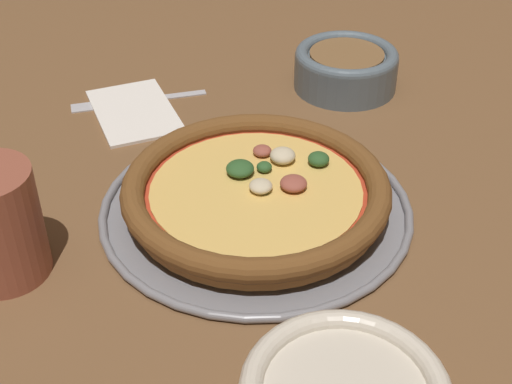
{
  "coord_description": "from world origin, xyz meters",
  "views": [
    {
      "loc": [
        0.36,
        -0.47,
        0.46
      ],
      "look_at": [
        0.0,
        0.0,
        0.03
      ],
      "focal_mm": 50.0,
      "sensor_mm": 36.0,
      "label": 1
    }
  ],
  "objects_px": {
    "bowl_far": "(346,67)",
    "napkin": "(134,110)",
    "fork": "(131,101)",
    "pizza": "(256,191)",
    "pizza_tray": "(256,208)"
  },
  "relations": [
    {
      "from": "bowl_far",
      "to": "napkin",
      "type": "height_order",
      "value": "bowl_far"
    },
    {
      "from": "fork",
      "to": "pizza",
      "type": "bearing_deg",
      "value": 110.12
    },
    {
      "from": "bowl_far",
      "to": "fork",
      "type": "height_order",
      "value": "bowl_far"
    },
    {
      "from": "pizza",
      "to": "fork",
      "type": "distance_m",
      "value": 0.29
    },
    {
      "from": "napkin",
      "to": "pizza_tray",
      "type": "bearing_deg",
      "value": -15.6
    },
    {
      "from": "pizza_tray",
      "to": "napkin",
      "type": "bearing_deg",
      "value": 164.4
    },
    {
      "from": "pizza",
      "to": "napkin",
      "type": "distance_m",
      "value": 0.26
    },
    {
      "from": "bowl_far",
      "to": "napkin",
      "type": "xyz_separation_m",
      "value": [
        -0.18,
        -0.23,
        -0.03
      ]
    },
    {
      "from": "bowl_far",
      "to": "napkin",
      "type": "bearing_deg",
      "value": -128.37
    },
    {
      "from": "pizza_tray",
      "to": "napkin",
      "type": "xyz_separation_m",
      "value": [
        -0.25,
        0.07,
        -0.0
      ]
    },
    {
      "from": "pizza_tray",
      "to": "pizza",
      "type": "distance_m",
      "value": 0.02
    },
    {
      "from": "pizza",
      "to": "bowl_far",
      "type": "relative_size",
      "value": 2.01
    },
    {
      "from": "bowl_far",
      "to": "pizza",
      "type": "bearing_deg",
      "value": -76.08
    },
    {
      "from": "pizza",
      "to": "pizza_tray",
      "type": "bearing_deg",
      "value": -87.19
    },
    {
      "from": "pizza_tray",
      "to": "bowl_far",
      "type": "height_order",
      "value": "bowl_far"
    }
  ]
}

